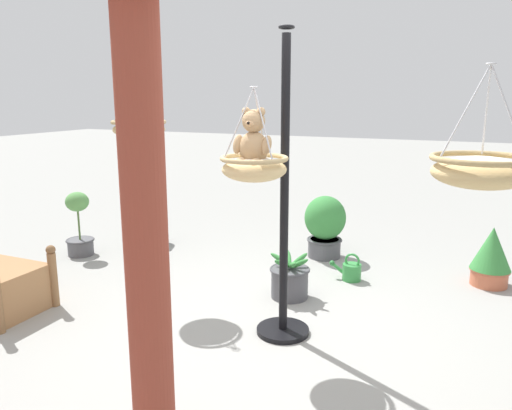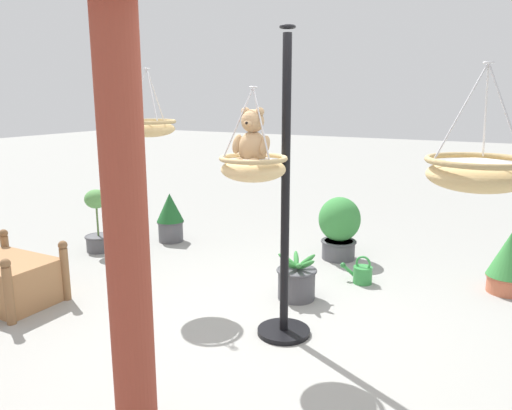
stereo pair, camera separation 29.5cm
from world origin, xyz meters
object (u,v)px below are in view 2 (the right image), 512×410
at_px(hanging_basket_left_high, 478,172).
at_px(potted_plant_flowering_red, 339,226).
at_px(potted_plant_small_succulent, 170,217).
at_px(greenhouse_pillar_right, 127,242).
at_px(potted_plant_bushy_green, 509,263).
at_px(wooden_planter_box, 8,279).
at_px(teddy_bear, 252,142).
at_px(watering_can, 362,274).
at_px(display_pole_central, 285,246).
at_px(hanging_basket_with_teddy, 253,167).
at_px(hanging_basket_right_low, 149,127).
at_px(potted_plant_broad_leaf, 297,280).
at_px(potted_plant_conical_shrub, 98,224).

height_order(hanging_basket_left_high, potted_plant_flowering_red, hanging_basket_left_high).
height_order(hanging_basket_left_high, potted_plant_small_succulent, hanging_basket_left_high).
bearing_deg(potted_plant_flowering_red, greenhouse_pillar_right, 92.23).
distance_m(greenhouse_pillar_right, potted_plant_bushy_green, 4.03).
relative_size(hanging_basket_left_high, wooden_planter_box, 0.77).
height_order(teddy_bear, watering_can, teddy_bear).
xyz_separation_m(display_pole_central, hanging_basket_with_teddy, (0.15, 0.25, 0.66)).
xyz_separation_m(potted_plant_small_succulent, watering_can, (-2.75, 0.28, -0.24)).
height_order(hanging_basket_with_teddy, wooden_planter_box, hanging_basket_with_teddy).
distance_m(wooden_planter_box, potted_plant_small_succulent, 2.39).
xyz_separation_m(wooden_planter_box, potted_plant_small_succulent, (-0.08, -2.39, 0.11)).
bearing_deg(potted_plant_flowering_red, hanging_basket_right_low, 53.30).
height_order(teddy_bear, greenhouse_pillar_right, greenhouse_pillar_right).
height_order(teddy_bear, potted_plant_broad_leaf, teddy_bear).
height_order(wooden_planter_box, watering_can, wooden_planter_box).
height_order(teddy_bear, hanging_basket_left_high, hanging_basket_left_high).
xyz_separation_m(hanging_basket_with_teddy, greenhouse_pillar_right, (-0.04, 1.41, -0.21)).
distance_m(hanging_basket_with_teddy, potted_plant_conical_shrub, 3.31).
bearing_deg(potted_plant_bushy_green, greenhouse_pillar_right, 64.32).
distance_m(hanging_basket_left_high, potted_plant_broad_leaf, 2.32).
height_order(display_pole_central, potted_plant_bushy_green, display_pole_central).
bearing_deg(hanging_basket_with_teddy, hanging_basket_left_high, 177.75).
bearing_deg(teddy_bear, potted_plant_flowering_red, -87.42).
distance_m(wooden_planter_box, potted_plant_broad_leaf, 2.77).
distance_m(display_pole_central, hanging_basket_right_low, 1.85).
xyz_separation_m(greenhouse_pillar_right, potted_plant_small_succulent, (2.41, -3.38, -0.88)).
relative_size(greenhouse_pillar_right, potted_plant_small_succulent, 3.80).
relative_size(potted_plant_bushy_green, potted_plant_broad_leaf, 1.41).
bearing_deg(potted_plant_small_succulent, hanging_basket_left_high, 152.60).
height_order(hanging_basket_right_low, potted_plant_broad_leaf, hanging_basket_right_low).
bearing_deg(teddy_bear, watering_can, -102.61).
bearing_deg(hanging_basket_left_high, potted_plant_broad_leaf, -33.03).
xyz_separation_m(teddy_bear, potted_plant_conical_shrub, (2.91, -1.20, -1.26)).
relative_size(teddy_bear, hanging_basket_left_high, 0.59).
distance_m(potted_plant_small_succulent, potted_plant_broad_leaf, 2.52).
distance_m(potted_plant_flowering_red, potted_plant_broad_leaf, 1.38).
xyz_separation_m(hanging_basket_with_teddy, potted_plant_flowering_red, (0.11, -2.35, -1.02)).
xyz_separation_m(hanging_basket_left_high, hanging_basket_right_low, (2.99, -0.61, 0.14)).
distance_m(potted_plant_small_succulent, potted_plant_conical_shrub, 0.96).
xyz_separation_m(hanging_basket_right_low, potted_plant_flowering_red, (-1.34, -1.80, -1.24)).
distance_m(hanging_basket_left_high, potted_plant_small_succulent, 4.56).
bearing_deg(display_pole_central, hanging_basket_right_low, -10.50).
height_order(teddy_bear, potted_plant_flowering_red, teddy_bear).
bearing_deg(watering_can, hanging_basket_with_teddy, 77.24).
height_order(teddy_bear, hanging_basket_right_low, hanging_basket_right_low).
xyz_separation_m(hanging_basket_left_high, potted_plant_flowering_red, (1.65, -2.41, -1.10)).
relative_size(hanging_basket_with_teddy, teddy_bear, 1.59).
distance_m(potted_plant_flowering_red, potted_plant_bushy_green, 1.86).
relative_size(display_pole_central, hanging_basket_right_low, 3.78).
relative_size(potted_plant_flowering_red, potted_plant_small_succulent, 1.15).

